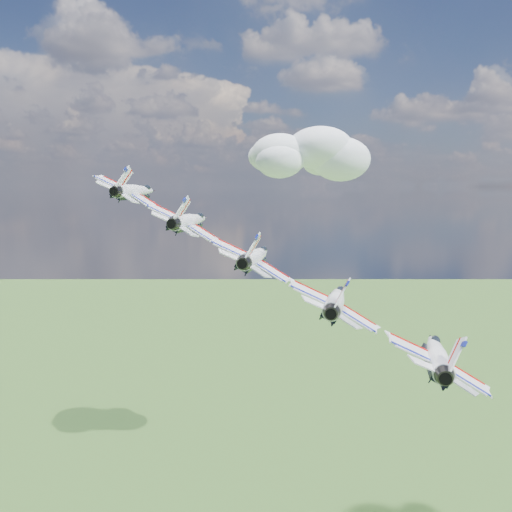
{
  "coord_description": "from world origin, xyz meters",
  "views": [
    {
      "loc": [
        7.83,
        -67.93,
        161.38
      ],
      "look_at": [
        11.38,
        -2.33,
        153.38
      ],
      "focal_mm": 40.0,
      "sensor_mm": 36.0,
      "label": 1
    }
  ],
  "objects_px": {
    "jet_0": "(136,191)",
    "jet_1": "(191,220)",
    "jet_3": "(336,300)",
    "jet_4": "(437,354)",
    "jet_2": "(256,256)"
  },
  "relations": [
    {
      "from": "jet_0",
      "to": "jet_1",
      "type": "distance_m",
      "value": 11.65
    },
    {
      "from": "jet_3",
      "to": "jet_0",
      "type": "bearing_deg",
      "value": 151.25
    },
    {
      "from": "jet_0",
      "to": "jet_4",
      "type": "relative_size",
      "value": 1.0
    },
    {
      "from": "jet_2",
      "to": "jet_4",
      "type": "xyz_separation_m",
      "value": [
        15.96,
        -15.27,
        -7.42
      ]
    },
    {
      "from": "jet_3",
      "to": "jet_4",
      "type": "xyz_separation_m",
      "value": [
        7.98,
        -7.63,
        -3.71
      ]
    },
    {
      "from": "jet_1",
      "to": "jet_4",
      "type": "bearing_deg",
      "value": -28.75
    },
    {
      "from": "jet_0",
      "to": "jet_3",
      "type": "distance_m",
      "value": 34.95
    },
    {
      "from": "jet_3",
      "to": "jet_2",
      "type": "bearing_deg",
      "value": 151.25
    },
    {
      "from": "jet_3",
      "to": "jet_4",
      "type": "height_order",
      "value": "jet_3"
    },
    {
      "from": "jet_0",
      "to": "jet_1",
      "type": "height_order",
      "value": "jet_0"
    },
    {
      "from": "jet_1",
      "to": "jet_3",
      "type": "distance_m",
      "value": 23.3
    },
    {
      "from": "jet_1",
      "to": "jet_4",
      "type": "height_order",
      "value": "jet_1"
    },
    {
      "from": "jet_0",
      "to": "jet_3",
      "type": "bearing_deg",
      "value": -28.75
    },
    {
      "from": "jet_2",
      "to": "jet_4",
      "type": "bearing_deg",
      "value": -28.75
    },
    {
      "from": "jet_1",
      "to": "jet_4",
      "type": "relative_size",
      "value": 1.0
    }
  ]
}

